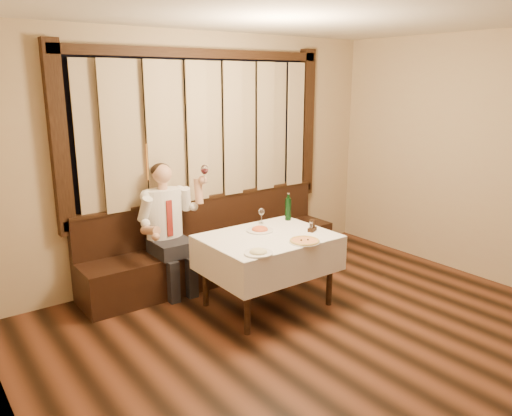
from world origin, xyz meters
TOP-DOWN VIEW (x-y plane):
  - room at (-0.00, 0.97)m, footprint 5.01×6.01m
  - banquette at (0.00, 2.72)m, footprint 3.20×0.61m
  - dining_table at (0.00, 1.70)m, footprint 1.27×0.97m
  - pizza at (0.15, 1.32)m, footprint 0.30×0.30m
  - pasta_red at (0.02, 1.86)m, footprint 0.28×0.28m
  - pasta_cream at (-0.40, 1.32)m, footprint 0.26×0.26m
  - green_bottle at (0.53, 2.02)m, footprint 0.07×0.07m
  - table_wine_glass at (0.21, 2.08)m, footprint 0.06×0.06m
  - cruet_caddy at (0.46, 1.55)m, footprint 0.13×0.10m
  - seated_man at (-0.63, 2.63)m, footprint 0.78×0.58m

SIDE VIEW (x-z plane):
  - banquette at x=0.00m, z-range -0.16..0.78m
  - dining_table at x=0.00m, z-range 0.27..1.03m
  - pizza at x=0.15m, z-range 0.75..0.79m
  - pasta_cream at x=-0.40m, z-range 0.75..0.84m
  - pasta_red at x=0.02m, z-range 0.75..0.84m
  - cruet_caddy at x=0.46m, z-range 0.74..0.86m
  - seated_man at x=-0.63m, z-range 0.11..1.53m
  - table_wine_glass at x=0.21m, z-range 0.80..0.97m
  - green_bottle at x=0.53m, z-range 0.73..1.04m
  - room at x=0.00m, z-range 0.09..2.91m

